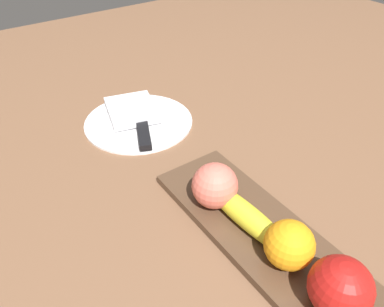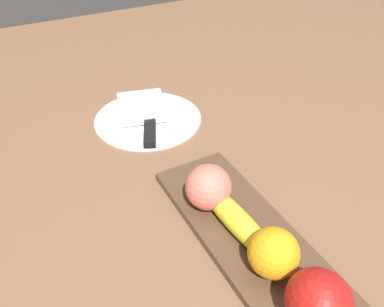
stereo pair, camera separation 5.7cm
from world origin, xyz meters
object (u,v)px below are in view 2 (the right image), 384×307
object	(u,v)px
folded_napkin	(142,107)
banana	(236,219)
apple	(318,301)
dinner_plate	(148,118)
knife	(150,128)
orange_near_apple	(273,253)
fruit_tray	(259,250)
peach	(208,187)

from	to	relation	value
folded_napkin	banana	bearing A→B (deg)	178.34
apple	dinner_plate	xyz separation A→B (m)	(0.52, -0.01, -0.05)
folded_napkin	knife	size ratio (longest dim) A/B	0.69
orange_near_apple	dinner_plate	size ratio (longest dim) A/B	0.29
apple	orange_near_apple	size ratio (longest dim) A/B	1.13
banana	folded_napkin	distance (m)	0.39
banana	folded_napkin	xyz separation A→B (m)	(0.39, -0.01, -0.01)
fruit_tray	folded_napkin	size ratio (longest dim) A/B	3.60
dinner_plate	knife	bearing A→B (deg)	161.86
peach	knife	size ratio (longest dim) A/B	0.42
dinner_plate	folded_napkin	xyz separation A→B (m)	(0.03, 0.00, 0.01)
dinner_plate	knife	size ratio (longest dim) A/B	1.33
orange_near_apple	banana	bearing A→B (deg)	0.94
banana	peach	bearing A→B (deg)	-173.31
orange_near_apple	fruit_tray	bearing A→B (deg)	-15.08
knife	orange_near_apple	bearing A→B (deg)	-155.00
peach	dinner_plate	world-z (taller)	peach
dinner_plate	knife	distance (m)	0.06
fruit_tray	folded_napkin	bearing A→B (deg)	0.00
banana	knife	xyz separation A→B (m)	(0.31, 0.01, -0.02)
apple	orange_near_apple	distance (m)	0.08
folded_napkin	knife	distance (m)	0.08
fruit_tray	knife	distance (m)	0.35
orange_near_apple	peach	distance (m)	0.15
fruit_tray	apple	distance (m)	0.13
orange_near_apple	peach	bearing A→B (deg)	4.77
peach	knife	world-z (taller)	peach
folded_napkin	apple	bearing A→B (deg)	178.99
banana	dinner_plate	size ratio (longest dim) A/B	0.82
fruit_tray	banana	distance (m)	0.05
dinner_plate	apple	bearing A→B (deg)	178.94
fruit_tray	orange_near_apple	world-z (taller)	orange_near_apple
fruit_tray	apple	bearing A→B (deg)	175.27
banana	orange_near_apple	bearing A→B (deg)	-2.12
apple	dinner_plate	size ratio (longest dim) A/B	0.33
orange_near_apple	folded_napkin	distance (m)	0.47
peach	knife	bearing A→B (deg)	-1.11
orange_near_apple	folded_napkin	size ratio (longest dim) A/B	0.57
folded_napkin	knife	world-z (taller)	folded_napkin
apple	knife	xyz separation A→B (m)	(0.47, 0.01, -0.04)
orange_near_apple	folded_napkin	bearing A→B (deg)	-1.20
apple	folded_napkin	size ratio (longest dim) A/B	0.64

